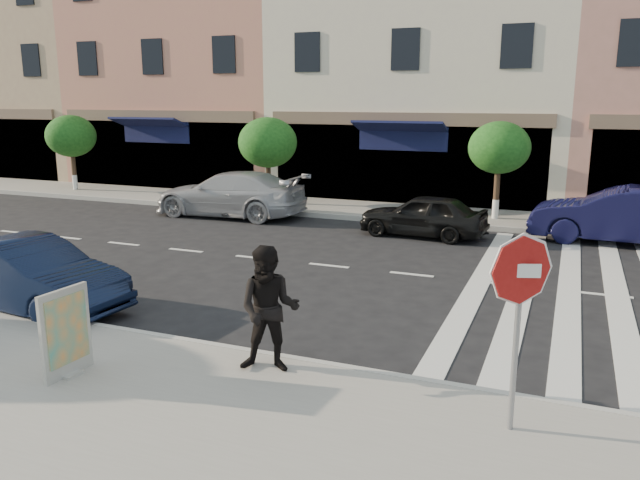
# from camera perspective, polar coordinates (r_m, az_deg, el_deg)

# --- Properties ---
(ground) EXTENTS (120.00, 120.00, 0.00)m
(ground) POSITION_cam_1_polar(r_m,az_deg,el_deg) (11.30, -6.61, -7.30)
(ground) COLOR black
(ground) RESTS_ON ground
(sidewalk_near) EXTENTS (60.00, 4.50, 0.15)m
(sidewalk_near) POSITION_cam_1_polar(r_m,az_deg,el_deg) (8.46, -19.25, -14.63)
(sidewalk_near) COLOR gray
(sidewalk_near) RESTS_ON ground
(sidewalk_far) EXTENTS (60.00, 3.00, 0.15)m
(sidewalk_far) POSITION_cam_1_polar(r_m,az_deg,el_deg) (21.27, 7.69, 2.46)
(sidewalk_far) COLOR gray
(sidewalk_far) RESTS_ON ground
(building_west_far) EXTENTS (12.00, 9.00, 12.00)m
(building_west_far) POSITION_cam_1_polar(r_m,az_deg,el_deg) (37.85, -24.71, 14.97)
(building_west_far) COLOR tan
(building_west_far) RESTS_ON ground
(building_west_mid) EXTENTS (10.00, 9.00, 14.00)m
(building_west_mid) POSITION_cam_1_polar(r_m,az_deg,el_deg) (31.00, -9.98, 18.48)
(building_west_mid) COLOR #BA7161
(building_west_mid) RESTS_ON ground
(building_centre) EXTENTS (11.00, 9.00, 11.00)m
(building_centre) POSITION_cam_1_polar(r_m,az_deg,el_deg) (26.93, 10.32, 16.13)
(building_centre) COLOR beige
(building_centre) RESTS_ON ground
(street_tree_wa) EXTENTS (2.00, 2.00, 3.05)m
(street_tree_wa) POSITION_cam_1_polar(r_m,az_deg,el_deg) (27.79, -21.81, 8.79)
(street_tree_wa) COLOR #473323
(street_tree_wa) RESTS_ON sidewalk_far
(street_tree_wb) EXTENTS (2.10, 2.10, 3.06)m
(street_tree_wb) POSITION_cam_1_polar(r_m,az_deg,el_deg) (22.55, -4.80, 8.84)
(street_tree_wb) COLOR #473323
(street_tree_wb) RESTS_ON sidewalk_far
(street_tree_c) EXTENTS (1.90, 1.90, 3.04)m
(street_tree_c) POSITION_cam_1_polar(r_m,az_deg,el_deg) (20.25, 16.07, 8.07)
(street_tree_c) COLOR #473323
(street_tree_c) RESTS_ON sidewalk_far
(stop_sign) EXTENTS (0.78, 0.32, 2.32)m
(stop_sign) POSITION_cam_1_polar(r_m,az_deg,el_deg) (7.17, 17.81, -4.23)
(stop_sign) COLOR gray
(stop_sign) RESTS_ON sidewalk_near
(walker) EXTENTS (1.02, 0.88, 1.79)m
(walker) POSITION_cam_1_polar(r_m,az_deg,el_deg) (8.65, -4.67, -6.34)
(walker) COLOR black
(walker) RESTS_ON sidewalk_near
(poster_board) EXTENTS (0.31, 0.81, 1.23)m
(poster_board) POSITION_cam_1_polar(r_m,az_deg,el_deg) (9.23, -22.19, -7.95)
(poster_board) COLOR beige
(poster_board) RESTS_ON sidewalk_near
(car_near_mid) EXTENTS (4.15, 1.79, 1.33)m
(car_near_mid) POSITION_cam_1_polar(r_m,az_deg,el_deg) (12.79, -25.11, -2.93)
(car_near_mid) COLOR black
(car_near_mid) RESTS_ON ground
(car_far_left) EXTENTS (5.19, 2.18, 1.50)m
(car_far_left) POSITION_cam_1_polar(r_m,az_deg,el_deg) (21.04, -8.24, 4.19)
(car_far_left) COLOR #A6A6AB
(car_far_left) RESTS_ON ground
(car_far_mid) EXTENTS (3.70, 1.73, 1.23)m
(car_far_mid) POSITION_cam_1_polar(r_m,az_deg,el_deg) (17.99, 9.41, 2.24)
(car_far_mid) COLOR black
(car_far_mid) RESTS_ON ground
(car_far_right) EXTENTS (4.80, 1.92, 1.55)m
(car_far_right) POSITION_cam_1_polar(r_m,az_deg,el_deg) (18.69, 25.89, 2.02)
(car_far_right) COLOR black
(car_far_right) RESTS_ON ground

